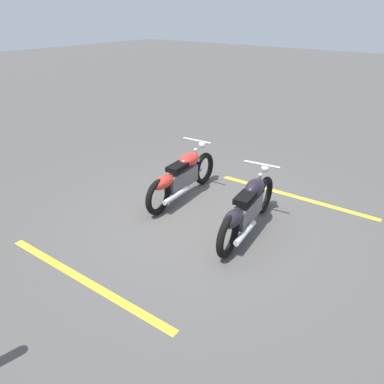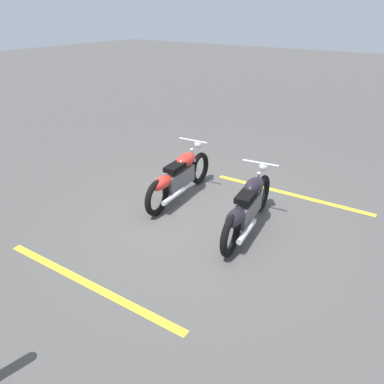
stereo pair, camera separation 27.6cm
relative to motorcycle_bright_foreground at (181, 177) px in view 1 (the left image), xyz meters
name	(u,v)px [view 1 (the left image)]	position (x,y,z in m)	size (l,w,h in m)	color
ground_plane	(202,220)	(0.42, 0.80, -0.46)	(60.00, 60.00, 0.00)	#514F4C
motorcycle_bright_foreground	(181,177)	(0.00, 0.00, 0.00)	(2.23, 0.62, 1.04)	black
motorcycle_dark_foreground	(247,208)	(0.31, 1.63, 0.00)	(2.22, 0.69, 1.04)	black
parking_stripe_near	(294,196)	(-1.43, 1.70, -0.46)	(3.20, 0.12, 0.01)	yellow
parking_stripe_mid	(84,280)	(2.73, 0.52, -0.46)	(3.20, 0.12, 0.01)	yellow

